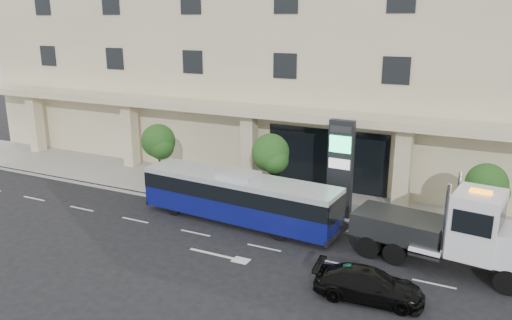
{
  "coord_description": "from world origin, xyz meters",
  "views": [
    {
      "loc": [
        9.52,
        -21.89,
        10.84
      ],
      "look_at": [
        -2.15,
        2.0,
        3.35
      ],
      "focal_mm": 35.0,
      "sensor_mm": 36.0,
      "label": 1
    }
  ],
  "objects_px": {
    "signage_pylon": "(340,168)",
    "black_sedan": "(369,284)",
    "tow_truck": "(455,233)",
    "city_bus": "(239,197)"
  },
  "relations": [
    {
      "from": "tow_truck",
      "to": "signage_pylon",
      "type": "distance_m",
      "value": 7.36
    },
    {
      "from": "signage_pylon",
      "to": "black_sedan",
      "type": "bearing_deg",
      "value": -62.7
    },
    {
      "from": "black_sedan",
      "to": "signage_pylon",
      "type": "relative_size",
      "value": 0.79
    },
    {
      "from": "city_bus",
      "to": "black_sedan",
      "type": "bearing_deg",
      "value": -25.38
    },
    {
      "from": "tow_truck",
      "to": "black_sedan",
      "type": "height_order",
      "value": "tow_truck"
    },
    {
      "from": "black_sedan",
      "to": "city_bus",
      "type": "bearing_deg",
      "value": 55.15
    },
    {
      "from": "tow_truck",
      "to": "city_bus",
      "type": "bearing_deg",
      "value": -175.44
    },
    {
      "from": "city_bus",
      "to": "black_sedan",
      "type": "relative_size",
      "value": 2.65
    },
    {
      "from": "tow_truck",
      "to": "signage_pylon",
      "type": "bearing_deg",
      "value": 158.65
    },
    {
      "from": "city_bus",
      "to": "tow_truck",
      "type": "distance_m",
      "value": 11.19
    }
  ]
}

